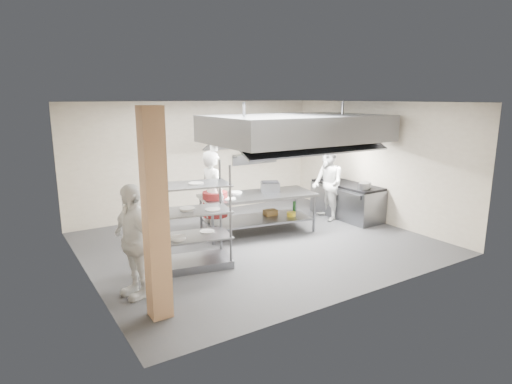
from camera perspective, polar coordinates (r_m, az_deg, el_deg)
floor at (r=9.36m, az=0.29°, el=-6.80°), size 7.00×7.00×0.00m
ceiling at (r=8.84m, az=0.31°, el=11.88°), size 7.00×7.00×0.00m
wall_back at (r=11.59m, az=-7.74°, el=4.49°), size 7.00×0.00×7.00m
wall_left at (r=7.72m, az=-22.17°, el=-0.38°), size 0.00×6.00×6.00m
wall_right at (r=11.23m, az=15.55°, el=3.89°), size 0.00×6.00×6.00m
column at (r=6.06m, az=-13.27°, el=-3.12°), size 0.30×0.30×3.00m
exhaust_hood at (r=9.94m, az=5.44°, el=8.44°), size 4.00×2.50×0.60m
hood_strip_a at (r=9.44m, az=1.04°, el=6.33°), size 1.60×0.12×0.04m
hood_strip_b at (r=10.54m, az=9.31°, el=6.82°), size 1.60×0.12×0.04m
wall_shelf at (r=12.30m, az=0.24°, el=5.06°), size 1.50×0.28×0.04m
island at (r=9.99m, az=0.24°, el=-2.82°), size 2.78×1.53×0.91m
island_worktop at (r=9.89m, az=0.24°, el=-0.44°), size 2.78×1.53×0.06m
island_undershelf at (r=10.03m, az=0.23°, el=-3.67°), size 2.56×1.39×0.04m
pass_rack at (r=7.90m, az=-8.26°, el=-3.26°), size 1.42×1.00×1.94m
cooking_range at (r=11.48m, az=11.98°, el=-1.25°), size 0.80×2.00×0.84m
range_top at (r=11.38m, az=12.09°, el=0.96°), size 0.78×1.96×0.06m
chef_head at (r=9.49m, az=-5.79°, el=-0.39°), size 0.52×0.75×1.97m
chef_line at (r=11.05m, az=9.51°, el=1.07°), size 0.94×1.08×1.87m
chef_plating at (r=6.96m, az=-16.06°, el=-6.31°), size 0.66×1.14×1.82m
griddle at (r=10.15m, az=1.89°, el=0.69°), size 0.55×0.51×0.22m
wicker_basket at (r=10.30m, az=1.92°, el=-2.74°), size 0.32×0.24×0.13m
stockpot at (r=10.68m, az=14.15°, el=0.71°), size 0.24×0.24×0.17m
plate_stack at (r=8.00m, az=-8.19°, el=-5.67°), size 0.28×0.28×0.05m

